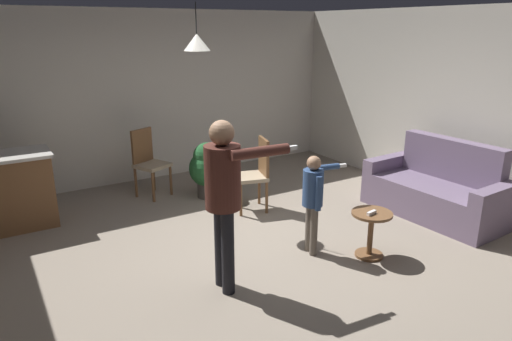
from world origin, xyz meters
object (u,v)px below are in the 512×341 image
Objects in this scene: couch_floral at (437,191)px; potted_plant_corner at (207,167)px; spare_remote_on_table at (372,213)px; person_child at (314,194)px; dining_chair_near_wall at (148,160)px; side_table_by_couch at (371,229)px; person_adult at (224,188)px; dining_chair_by_counter at (256,172)px.

couch_floral reaches higher than potted_plant_corner.
potted_plant_corner is 2.74m from spare_remote_on_table.
person_child is 2.24m from potted_plant_corner.
potted_plant_corner is at bearing 119.15° from dining_chair_near_wall.
person_adult is (-1.65, 0.25, 0.70)m from side_table_by_couch.
person_child is at bearing 140.27° from side_table_by_couch.
side_table_by_couch is 0.63× the size of potted_plant_corner.
person_adult is 2.62m from potted_plant_corner.
couch_floral is 2.22× the size of potted_plant_corner.
dining_chair_near_wall is at bearing 45.42° from couch_floral.
dining_chair_near_wall is at bearing 143.92° from potted_plant_corner.
spare_remote_on_table is (-1.67, -0.45, 0.21)m from couch_floral.
side_table_by_couch is 2.72m from potted_plant_corner.
spare_remote_on_table is at bearing 84.66° from person_adult.
potted_plant_corner reaches higher than spare_remote_on_table.
couch_floral is 2.44m from dining_chair_by_counter.
dining_chair_by_counter reaches higher than spare_remote_on_table.
couch_floral is 2.14m from person_child.
spare_remote_on_table is at bearing -155.18° from dining_chair_by_counter.
dining_chair_by_counter is at bearing 51.77° from couch_floral.
potted_plant_corner is at bearing 43.79° from couch_floral.
person_child reaches higher than potted_plant_corner.
potted_plant_corner reaches higher than side_table_by_couch.
side_table_by_couch is 0.73m from person_child.
couch_floral is at bearing -43.68° from potted_plant_corner.
person_adult is at bearing 90.22° from couch_floral.
potted_plant_corner is at bearing 38.90° from dining_chair_by_counter.
couch_floral is 1.63× the size of person_child.
couch_floral reaches higher than side_table_by_couch.
dining_chair_near_wall is at bearing 114.13° from side_table_by_couch.
spare_remote_on_table is at bearing 56.04° from person_child.
dining_chair_by_counter and dining_chair_near_wall have the same top height.
person_adult is at bearing 169.76° from spare_remote_on_table.
person_adult is at bearing 171.30° from side_table_by_couch.
dining_chair_by_counter is at bearing -66.62° from potted_plant_corner.
dining_chair_near_wall reaches higher than spare_remote_on_table.
couch_floral and dining_chair_by_counter have the same top height.
couch_floral is 1.84× the size of dining_chair_near_wall.
couch_floral is at bearing -110.18° from dining_chair_by_counter.
couch_floral is 3.53× the size of side_table_by_couch.
person_adult is 12.72× the size of spare_remote_on_table.
dining_chair_by_counter reaches higher than side_table_by_couch.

